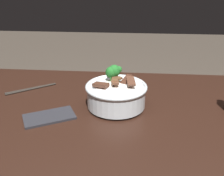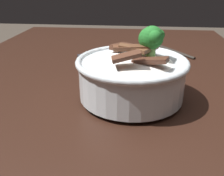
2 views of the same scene
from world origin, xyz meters
name	(u,v)px [view 2 (image 2 of 2)]	position (x,y,z in m)	size (l,w,h in m)	color
dining_table	(93,153)	(0.00, 0.00, 0.67)	(1.60, 0.87, 0.77)	black
rice_bowl	(132,72)	(-0.06, 0.07, 0.83)	(0.22, 0.22, 0.15)	silver
chopsticks_pair	(171,50)	(-0.43, 0.20, 0.77)	(0.18, 0.14, 0.01)	#28231E
folded_napkin	(100,62)	(-0.28, -0.03, 0.77)	(0.17, 0.09, 0.01)	#28282D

